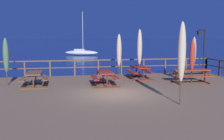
# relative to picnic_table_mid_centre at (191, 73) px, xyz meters

# --- Properties ---
(ground_plane) EXTENTS (600.00, 600.00, 0.00)m
(ground_plane) POSITION_rel_picnic_table_mid_centre_xyz_m (-4.86, -2.06, -1.36)
(ground_plane) COLOR navy
(wooden_deck) EXTENTS (16.48, 12.20, 0.80)m
(wooden_deck) POSITION_rel_picnic_table_mid_centre_xyz_m (-4.86, -2.06, -0.96)
(wooden_deck) COLOR #846647
(wooden_deck) RESTS_ON ground
(railing_waterside_far) EXTENTS (16.28, 0.10, 1.09)m
(railing_waterside_far) POSITION_rel_picnic_table_mid_centre_xyz_m (-4.86, 3.89, 0.18)
(railing_waterside_far) COLOR brown
(railing_waterside_far) RESTS_ON wooden_deck
(picnic_table_mid_centre) EXTENTS (2.18, 1.49, 0.78)m
(picnic_table_mid_centre) POSITION_rel_picnic_table_mid_centre_xyz_m (0.00, 0.00, 0.00)
(picnic_table_mid_centre) COLOR #993819
(picnic_table_mid_centre) RESTS_ON wooden_deck
(picnic_table_back_right) EXTENTS (1.40, 1.98, 0.78)m
(picnic_table_back_right) POSITION_rel_picnic_table_mid_centre_xyz_m (-2.45, 2.02, -0.00)
(picnic_table_back_right) COLOR maroon
(picnic_table_back_right) RESTS_ON wooden_deck
(picnic_table_mid_right) EXTENTS (1.40, 1.75, 0.78)m
(picnic_table_mid_right) POSITION_rel_picnic_table_mid_centre_xyz_m (-8.78, 0.44, -0.01)
(picnic_table_mid_right) COLOR brown
(picnic_table_mid_right) RESTS_ON wooden_deck
(picnic_table_mid_left) EXTENTS (1.44, 1.94, 0.78)m
(picnic_table_mid_left) POSITION_rel_picnic_table_mid_centre_xyz_m (-5.02, 0.10, -0.01)
(picnic_table_mid_left) COLOR maroon
(picnic_table_mid_left) RESTS_ON wooden_deck
(patio_umbrella_tall_front) EXTENTS (0.32, 0.32, 2.49)m
(patio_umbrella_tall_front) POSITION_rel_picnic_table_mid_centre_xyz_m (0.02, -0.08, 1.01)
(patio_umbrella_tall_front) COLOR #4C3828
(patio_umbrella_tall_front) RESTS_ON wooden_deck
(patio_umbrella_short_front) EXTENTS (0.32, 0.32, 3.13)m
(patio_umbrella_short_front) POSITION_rel_picnic_table_mid_centre_xyz_m (-2.47, 2.09, 1.42)
(patio_umbrella_short_front) COLOR #4C3828
(patio_umbrella_short_front) RESTS_ON wooden_deck
(patio_umbrella_short_mid) EXTENTS (0.32, 0.32, 2.64)m
(patio_umbrella_short_mid) POSITION_rel_picnic_table_mid_centre_xyz_m (1.27, 2.14, 1.12)
(patio_umbrella_short_mid) COLOR #4C3828
(patio_umbrella_short_mid) RESTS_ON wooden_deck
(patio_umbrella_short_back) EXTENTS (0.32, 0.32, 2.60)m
(patio_umbrella_short_back) POSITION_rel_picnic_table_mid_centre_xyz_m (-10.27, 0.92, 1.09)
(patio_umbrella_short_back) COLOR #4C3828
(patio_umbrella_short_back) RESTS_ON wooden_deck
(patio_umbrella_tall_back_left) EXTENTS (0.32, 0.32, 2.82)m
(patio_umbrella_tall_back_left) POSITION_rel_picnic_table_mid_centre_xyz_m (-3.79, 2.13, 1.23)
(patio_umbrella_tall_back_left) COLOR #4C3828
(patio_umbrella_tall_back_left) RESTS_ON wooden_deck
(patio_umbrella_tall_mid_left) EXTENTS (0.32, 0.32, 3.26)m
(patio_umbrella_tall_mid_left) POSITION_rel_picnic_table_mid_centre_xyz_m (-2.77, -4.57, 1.51)
(patio_umbrella_tall_mid_left) COLOR #4C3828
(patio_umbrella_tall_mid_left) RESTS_ON wooden_deck
(lamp_post_hooked) EXTENTS (0.67, 0.31, 3.20)m
(lamp_post_hooked) POSITION_rel_picnic_table_mid_centre_xyz_m (2.50, 3.28, 1.55)
(lamp_post_hooked) COLOR black
(lamp_post_hooked) RESTS_ON wooden_deck
(sailboat_distant) EXTENTS (6.22, 3.54, 7.72)m
(sailboat_distant) POSITION_rel_picnic_table_mid_centre_xyz_m (-3.79, 34.15, -0.85)
(sailboat_distant) COLOR silver
(sailboat_distant) RESTS_ON ground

